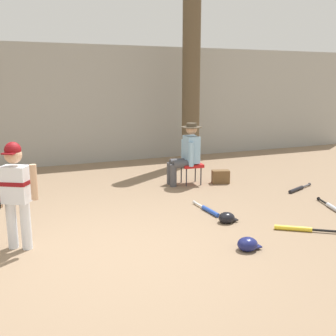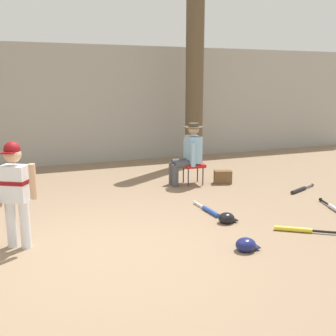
# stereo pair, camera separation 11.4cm
# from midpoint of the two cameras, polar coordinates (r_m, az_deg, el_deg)

# --- Properties ---
(ground_plane) EXTENTS (60.00, 60.00, 0.00)m
(ground_plane) POSITION_cam_midpoint_polar(r_m,az_deg,el_deg) (4.89, -6.72, -11.87)
(ground_plane) COLOR #897056
(concrete_back_wall) EXTENTS (18.00, 0.36, 2.84)m
(concrete_back_wall) POSITION_cam_midpoint_polar(r_m,az_deg,el_deg) (10.04, -15.46, 8.52)
(concrete_back_wall) COLOR #9E9E99
(concrete_back_wall) RESTS_ON ground
(tree_behind_spectator) EXTENTS (0.71, 0.71, 5.12)m
(tree_behind_spectator) POSITION_cam_midpoint_polar(r_m,az_deg,el_deg) (9.78, 4.14, 13.33)
(tree_behind_spectator) COLOR brown
(tree_behind_spectator) RESTS_ON ground
(young_ballplayer) EXTENTS (0.61, 0.36, 1.31)m
(young_ballplayer) POSITION_cam_midpoint_polar(r_m,az_deg,el_deg) (5.09, -20.38, -2.71)
(young_ballplayer) COLOR white
(young_ballplayer) RESTS_ON ground
(folding_stool) EXTENTS (0.44, 0.44, 0.41)m
(folding_stool) POSITION_cam_midpoint_polar(r_m,az_deg,el_deg) (7.90, 3.99, 0.31)
(folding_stool) COLOR red
(folding_stool) RESTS_ON ground
(seated_spectator) EXTENTS (0.67, 0.54, 1.20)m
(seated_spectator) POSITION_cam_midpoint_polar(r_m,az_deg,el_deg) (7.82, 3.34, 2.25)
(seated_spectator) COLOR #47474C
(seated_spectator) RESTS_ON ground
(handbag_beside_stool) EXTENTS (0.38, 0.28, 0.26)m
(handbag_beside_stool) POSITION_cam_midpoint_polar(r_m,az_deg,el_deg) (8.05, 8.16, -1.27)
(handbag_beside_stool) COLOR brown
(handbag_beside_stool) RESTS_ON ground
(bat_black_composite) EXTENTS (0.75, 0.37, 0.07)m
(bat_black_composite) POSITION_cam_midpoint_polar(r_m,az_deg,el_deg) (7.83, 18.58, -2.91)
(bat_black_composite) COLOR black
(bat_black_composite) RESTS_ON ground
(bat_aluminum_silver) EXTENTS (0.30, 0.80, 0.07)m
(bat_aluminum_silver) POSITION_cam_midpoint_polar(r_m,az_deg,el_deg) (6.87, 22.96, -5.33)
(bat_aluminum_silver) COLOR #B7BCC6
(bat_aluminum_silver) RESTS_ON ground
(bat_yellow_trainer) EXTENTS (0.71, 0.53, 0.07)m
(bat_yellow_trainer) POSITION_cam_midpoint_polar(r_m,az_deg,el_deg) (5.77, 18.45, -8.27)
(bat_yellow_trainer) COLOR yellow
(bat_yellow_trainer) RESTS_ON ground
(bat_blue_youth) EXTENTS (0.09, 0.76, 0.07)m
(bat_blue_youth) POSITION_cam_midpoint_polar(r_m,az_deg,el_deg) (6.29, 6.31, -5.98)
(bat_blue_youth) COLOR #2347AD
(bat_blue_youth) RESTS_ON ground
(batting_helmet_black) EXTENTS (0.28, 0.22, 0.16)m
(batting_helmet_black) POSITION_cam_midpoint_polar(r_m,az_deg,el_deg) (5.87, 8.84, -7.03)
(batting_helmet_black) COLOR black
(batting_helmet_black) RESTS_ON ground
(batting_helmet_navy) EXTENTS (0.30, 0.23, 0.17)m
(batting_helmet_navy) POSITION_cam_midpoint_polar(r_m,az_deg,el_deg) (4.99, 11.62, -10.60)
(batting_helmet_navy) COLOR navy
(batting_helmet_navy) RESTS_ON ground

